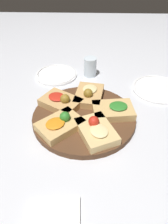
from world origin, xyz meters
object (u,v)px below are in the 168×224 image
object	(u,v)px
serving_board	(84,117)
water_glass	(90,67)
napkin_stack	(55,218)
plate_left	(56,74)
plate_right	(158,88)

from	to	relation	value
serving_board	water_glass	xyz separation A→B (m)	(0.02, 0.35, 0.04)
water_glass	napkin_stack	xyz separation A→B (m)	(-0.08, -0.75, -0.04)
napkin_stack	plate_left	bearing A→B (deg)	97.10
plate_right	napkin_stack	xyz separation A→B (m)	(-0.41, -0.62, -0.00)
plate_left	napkin_stack	size ratio (longest dim) A/B	1.62
plate_left	napkin_stack	bearing A→B (deg)	-82.90
serving_board	water_glass	bearing A→B (deg)	86.71
plate_left	napkin_stack	distance (m)	0.75
serving_board	plate_left	bearing A→B (deg)	114.50
plate_right	napkin_stack	distance (m)	0.75
serving_board	water_glass	size ratio (longest dim) A/B	4.19
water_glass	napkin_stack	world-z (taller)	water_glass
plate_left	water_glass	world-z (taller)	water_glass
plate_left	napkin_stack	world-z (taller)	plate_left
water_glass	serving_board	bearing A→B (deg)	-93.29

